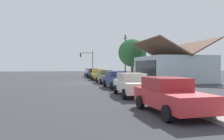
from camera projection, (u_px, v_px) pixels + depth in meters
The scene contains 14 objects.
ground_plane at pixel (83, 83), 27.98m from camera, with size 120.00×120.00×0.00m, color #38383D.
sidewalk_curb at pixel (128, 82), 29.03m from camera, with size 60.00×4.20×0.16m, color #A3A099.
car_silver at pixel (90, 72), 46.47m from camera, with size 4.48×2.21×1.59m.
car_charcoal at pixel (93, 73), 40.39m from camera, with size 4.80×2.01×1.59m.
car_mustard at pixel (99, 74), 34.49m from camera, with size 4.61×2.11×1.59m.
car_olive at pixel (105, 76), 28.36m from camera, with size 4.74×2.10×1.59m.
car_navy at pixel (117, 79), 22.28m from camera, with size 4.84×2.18×1.59m.
car_ivory at pixel (132, 84), 16.49m from camera, with size 4.78×2.14×1.59m.
car_cherry at pixel (170, 95), 10.45m from camera, with size 4.64×2.20×1.59m.
storefront_building at pixel (172, 68), 31.49m from camera, with size 10.54×7.88×5.49m.
shade_tree at pixel (132, 53), 38.52m from camera, with size 4.59×4.59×6.52m.
traffic_light_main at pixel (88, 59), 50.16m from camera, with size 0.37×2.79×5.20m.
utility_pole_wooden at pixel (125, 55), 41.02m from camera, with size 1.80×0.24×7.50m.
fire_hydrant_red at pixel (140, 85), 19.84m from camera, with size 0.22×0.22×0.71m.
Camera 1 is at (28.10, -1.84, 2.14)m, focal length 37.68 mm.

